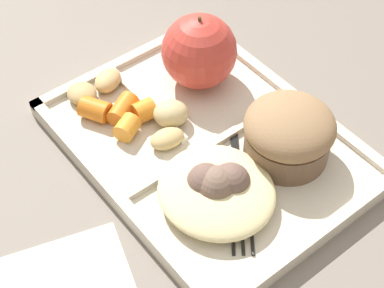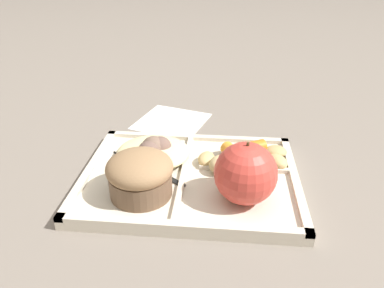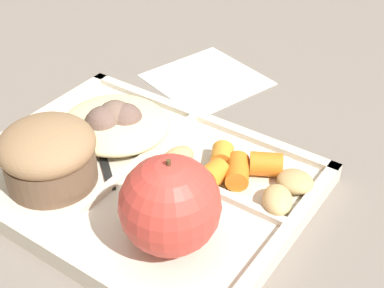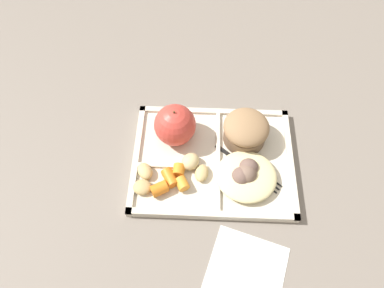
% 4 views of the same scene
% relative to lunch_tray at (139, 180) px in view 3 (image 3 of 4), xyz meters
% --- Properties ---
extents(ground, '(6.00, 6.00, 0.00)m').
position_rel_lunch_tray_xyz_m(ground, '(0.00, 0.00, -0.01)').
color(ground, slate).
extents(lunch_tray, '(0.31, 0.23, 0.02)m').
position_rel_lunch_tray_xyz_m(lunch_tray, '(0.00, 0.00, 0.00)').
color(lunch_tray, beige).
rests_on(lunch_tray, ground).
extents(green_apple, '(0.08, 0.08, 0.09)m').
position_rel_lunch_tray_xyz_m(green_apple, '(-0.07, 0.05, 0.05)').
color(green_apple, '#C63D33').
rests_on(green_apple, lunch_tray).
extents(bran_muffin, '(0.09, 0.09, 0.06)m').
position_rel_lunch_tray_xyz_m(bran_muffin, '(0.06, 0.05, 0.04)').
color(bran_muffin, brown).
rests_on(bran_muffin, lunch_tray).
extents(carrot_slice_small, '(0.03, 0.03, 0.02)m').
position_rel_lunch_tray_xyz_m(carrot_slice_small, '(-0.06, -0.06, 0.02)').
color(carrot_slice_small, orange).
rests_on(carrot_slice_small, lunch_tray).
extents(carrot_slice_diagonal, '(0.04, 0.03, 0.02)m').
position_rel_lunch_tray_xyz_m(carrot_slice_diagonal, '(-0.10, -0.07, 0.02)').
color(carrot_slice_diagonal, orange).
rests_on(carrot_slice_diagonal, lunch_tray).
extents(carrot_slice_tilted, '(0.04, 0.04, 0.02)m').
position_rel_lunch_tray_xyz_m(carrot_slice_tilted, '(-0.08, -0.05, 0.02)').
color(carrot_slice_tilted, orange).
rests_on(carrot_slice_tilted, lunch_tray).
extents(carrot_slice_large, '(0.02, 0.02, 0.02)m').
position_rel_lunch_tray_xyz_m(carrot_slice_large, '(-0.06, -0.03, 0.02)').
color(carrot_slice_large, orange).
rests_on(carrot_slice_large, lunch_tray).
extents(potato_chunk_small, '(0.05, 0.05, 0.03)m').
position_rel_lunch_tray_xyz_m(potato_chunk_small, '(-0.04, -0.01, 0.02)').
color(potato_chunk_small, tan).
rests_on(potato_chunk_small, lunch_tray).
extents(potato_chunk_wedge, '(0.04, 0.04, 0.02)m').
position_rel_lunch_tray_xyz_m(potato_chunk_wedge, '(-0.13, -0.04, 0.01)').
color(potato_chunk_wedge, tan).
rests_on(potato_chunk_wedge, lunch_tray).
extents(potato_chunk_large, '(0.03, 0.04, 0.02)m').
position_rel_lunch_tray_xyz_m(potato_chunk_large, '(-0.02, -0.03, 0.01)').
color(potato_chunk_large, tan).
rests_on(potato_chunk_large, lunch_tray).
extents(potato_chunk_golden, '(0.03, 0.03, 0.02)m').
position_rel_lunch_tray_xyz_m(potato_chunk_golden, '(-0.13, -0.07, 0.01)').
color(potato_chunk_golden, tan).
rests_on(potato_chunk_golden, lunch_tray).
extents(egg_noodle_pile, '(0.11, 0.11, 0.02)m').
position_rel_lunch_tray_xyz_m(egg_noodle_pile, '(0.06, -0.04, 0.02)').
color(egg_noodle_pile, beige).
rests_on(egg_noodle_pile, lunch_tray).
extents(meatball_front, '(0.04, 0.04, 0.04)m').
position_rel_lunch_tray_xyz_m(meatball_front, '(0.05, -0.04, 0.02)').
color(meatball_front, brown).
rests_on(meatball_front, lunch_tray).
extents(meatball_back, '(0.04, 0.04, 0.04)m').
position_rel_lunch_tray_xyz_m(meatball_back, '(0.07, -0.03, 0.02)').
color(meatball_back, brown).
rests_on(meatball_back, lunch_tray).
extents(meatball_side, '(0.04, 0.04, 0.04)m').
position_rel_lunch_tray_xyz_m(meatball_side, '(0.06, -0.04, 0.02)').
color(meatball_side, '#755B4C').
rests_on(meatball_side, lunch_tray).
extents(plastic_fork, '(0.13, 0.10, 0.00)m').
position_rel_lunch_tray_xyz_m(plastic_fork, '(0.07, -0.02, 0.01)').
color(plastic_fork, black).
rests_on(plastic_fork, lunch_tray).
extents(paper_napkin, '(0.16, 0.16, 0.00)m').
position_rel_lunch_tray_xyz_m(paper_napkin, '(0.06, -0.20, -0.01)').
color(paper_napkin, white).
rests_on(paper_napkin, ground).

